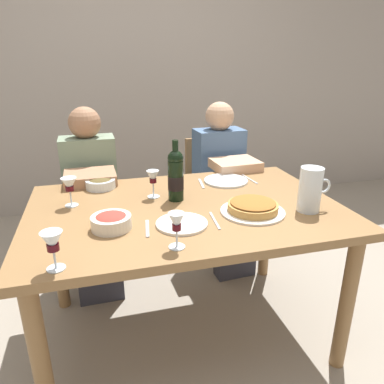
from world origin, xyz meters
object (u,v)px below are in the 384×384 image
Objects in this scene: wine_glass_left_diner at (153,178)px; diner_right at (224,182)px; wine_glass_spare at (52,243)px; salad_bowl at (111,221)px; dinner_plate_right_setting at (182,224)px; wine_glass_right_diner at (177,224)px; wine_bottle at (176,175)px; baked_tart at (253,207)px; water_pitcher at (310,192)px; olive_bowl at (100,183)px; wine_glass_centre at (69,186)px; dining_table at (185,223)px; chair_right at (212,187)px; chair_left at (93,200)px; dinner_plate_left_setting at (226,181)px; diner_left at (92,196)px.

wine_glass_left_diner is 0.82m from diner_right.
wine_glass_spare is 1.53m from diner_right.
salad_bowl is 0.30m from dinner_plate_right_setting.
wine_glass_right_diner is at bearing -45.09° from salad_bowl.
baked_tart is (0.31, -0.25, -0.10)m from wine_bottle.
water_pitcher is 1.50× the size of wine_glass_spare.
wine_glass_spare is at bearing -162.60° from baked_tart.
olive_bowl is 0.28m from wine_glass_centre.
wine_glass_centre is (-0.54, 0.15, 0.20)m from dining_table.
wine_glass_spare reaches higher than dining_table.
chair_right is (0.57, 0.76, -0.36)m from wine_glass_left_diner.
olive_bowl is 1.14× the size of wine_glass_right_diner.
chair_left is at bearing 85.09° from wine_glass_spare.
wine_glass_right_diner reaches higher than dinner_plate_right_setting.
chair_left is (-0.06, 0.51, -0.29)m from olive_bowl.
dinner_plate_left_setting is at bearing 114.29° from water_pitcher.
wine_glass_right_diner reaches higher than baked_tart.
baked_tart is 0.53m from wine_glass_left_diner.
diner_right is at bearing 19.93° from olive_bowl.
wine_glass_left_diner reaches higher than dining_table.
wine_glass_centre reaches higher than wine_glass_spare.
diner_left reaches higher than wine_glass_right_diner.
wine_bottle is 0.42m from dinner_plate_left_setting.
olive_bowl reaches higher than dinner_plate_right_setting.
wine_glass_right_diner reaches higher than chair_right.
dinner_plate_left_setting is at bearing -6.49° from olive_bowl.
water_pitcher is at bearing -31.92° from olive_bowl.
salad_bowl is (-0.65, 0.00, 0.01)m from baked_tart.
baked_tart is at bearing 130.57° from diner_left.
dining_table is 1.01m from chair_left.
wine_glass_right_diner is (0.26, -0.76, 0.07)m from olive_bowl.
diner_right is (0.48, 0.59, -0.27)m from wine_bottle.
wine_glass_right_diner is at bearing -151.19° from baked_tart.
diner_right is at bearing 95.79° from water_pitcher.
salad_bowl is at bearing 171.50° from dinner_plate_right_setting.
diner_right is at bearing 28.27° from wine_glass_centre.
water_pitcher is 1.19m from chair_right.
diner_left reaches higher than olive_bowl.
wine_bottle is 0.35× the size of chair_right.
dinner_plate_right_setting is at bearing -127.89° from dinner_plate_left_setting.
diner_left is (-0.32, 0.49, -0.25)m from wine_glass_left_diner.
diner_left is 1.00× the size of diner_right.
wine_glass_spare is 0.12× the size of diner_left.
olive_bowl is (-0.94, 0.58, -0.06)m from water_pitcher.
wine_glass_spare is 1.37m from chair_left.
salad_bowl is (-0.34, -0.25, -0.10)m from wine_bottle.
chair_left is at bearing 142.34° from dinner_plate_left_setting.
chair_right is (0.84, 0.54, -0.29)m from olive_bowl.
olive_bowl is 0.60m from chair_left.
baked_tart is at bearing 169.93° from water_pitcher.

